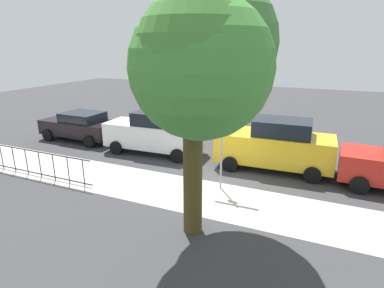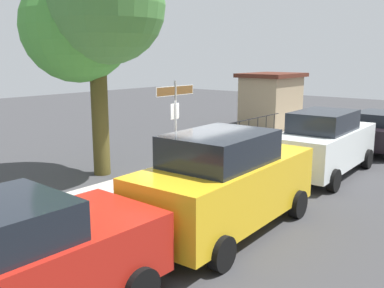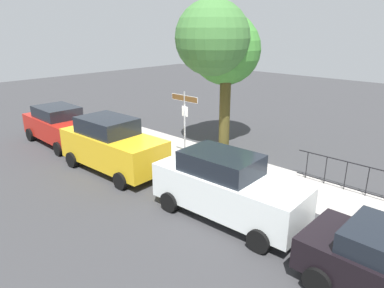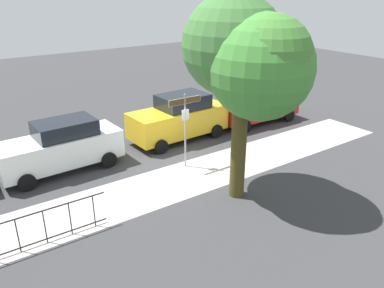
% 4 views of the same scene
% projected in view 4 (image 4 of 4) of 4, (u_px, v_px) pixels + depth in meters
% --- Properties ---
extents(ground_plane, '(60.00, 60.00, 0.00)m').
position_uv_depth(ground_plane, '(177.00, 164.00, 15.98)').
color(ground_plane, '#38383A').
extents(sidewalk_strip, '(24.00, 2.60, 0.00)m').
position_uv_depth(sidewalk_strip, '(149.00, 190.00, 13.94)').
color(sidewalk_strip, '#ADA6A0').
rests_on(sidewalk_strip, ground_plane).
extents(street_sign, '(1.45, 0.07, 3.02)m').
position_uv_depth(street_sign, '(185.00, 116.00, 14.95)').
color(street_sign, '#9EA0A5').
rests_on(street_sign, ground_plane).
extents(shade_tree, '(3.47, 4.46, 6.70)m').
position_uv_depth(shade_tree, '(250.00, 57.00, 11.98)').
color(shade_tree, '#473F1B').
rests_on(shade_tree, ground_plane).
extents(car_red, '(4.60, 2.18, 1.82)m').
position_uv_depth(car_red, '(257.00, 105.00, 20.51)').
color(car_red, red).
rests_on(car_red, ground_plane).
extents(car_yellow, '(4.74, 2.20, 2.14)m').
position_uv_depth(car_yellow, '(179.00, 118.00, 18.14)').
color(car_yellow, gold).
rests_on(car_yellow, ground_plane).
extents(car_white, '(4.75, 2.07, 2.02)m').
position_uv_depth(car_white, '(61.00, 146.00, 15.08)').
color(car_white, white).
rests_on(car_white, ground_plane).
extents(iron_fence, '(5.08, 0.04, 1.07)m').
position_uv_depth(iron_fence, '(18.00, 235.00, 10.52)').
color(iron_fence, black).
rests_on(iron_fence, ground_plane).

